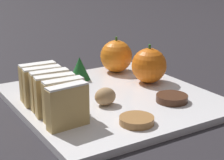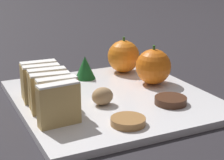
% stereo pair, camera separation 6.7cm
% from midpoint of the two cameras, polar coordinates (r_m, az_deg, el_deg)
% --- Properties ---
extents(ground_plane, '(6.00, 6.00, 0.00)m').
position_cam_midpoint_polar(ground_plane, '(0.69, 2.81, -3.37)').
color(ground_plane, '#28262B').
extents(serving_platter, '(0.34, 0.35, 0.01)m').
position_cam_midpoint_polar(serving_platter, '(0.69, 2.82, -2.91)').
color(serving_platter, white).
rests_on(serving_platter, ground_plane).
extents(stollen_slice_front, '(0.07, 0.02, 0.07)m').
position_cam_midpoint_polar(stollen_slice_front, '(0.55, -4.66, -3.80)').
color(stollen_slice_front, tan).
rests_on(stollen_slice_front, serving_platter).
extents(stollen_slice_second, '(0.06, 0.02, 0.07)m').
position_cam_midpoint_polar(stollen_slice_second, '(0.58, -5.06, -2.83)').
color(stollen_slice_second, tan).
rests_on(stollen_slice_second, serving_platter).
extents(stollen_slice_third, '(0.07, 0.03, 0.07)m').
position_cam_midpoint_polar(stollen_slice_third, '(0.60, -6.17, -2.05)').
color(stollen_slice_third, tan).
rests_on(stollen_slice_third, serving_platter).
extents(stollen_slice_fourth, '(0.07, 0.02, 0.07)m').
position_cam_midpoint_polar(stollen_slice_fourth, '(0.63, -6.76, -1.26)').
color(stollen_slice_fourth, tan).
rests_on(stollen_slice_fourth, serving_platter).
extents(stollen_slice_fifth, '(0.07, 0.02, 0.07)m').
position_cam_midpoint_polar(stollen_slice_fifth, '(0.65, -7.74, -0.60)').
color(stollen_slice_fifth, tan).
rests_on(stollen_slice_fifth, serving_platter).
extents(stollen_slice_sixth, '(0.06, 0.02, 0.07)m').
position_cam_midpoint_polar(stollen_slice_sixth, '(0.68, -8.26, 0.08)').
color(stollen_slice_sixth, tan).
rests_on(stollen_slice_sixth, serving_platter).
extents(orange_near, '(0.07, 0.07, 0.08)m').
position_cam_midpoint_polar(orange_near, '(0.82, 4.14, 3.58)').
color(orange_near, orange).
rests_on(orange_near, serving_platter).
extents(orange_far, '(0.07, 0.07, 0.08)m').
position_cam_midpoint_polar(orange_far, '(0.75, 8.90, 1.98)').
color(orange_far, orange).
rests_on(orange_far, serving_platter).
extents(walnut, '(0.04, 0.03, 0.03)m').
position_cam_midpoint_polar(walnut, '(0.64, 1.57, -2.53)').
color(walnut, tan).
rests_on(walnut, serving_platter).
extents(chocolate_cookie, '(0.06, 0.06, 0.01)m').
position_cam_midpoint_polar(chocolate_cookie, '(0.66, 11.86, -3.13)').
color(chocolate_cookie, '#472819').
rests_on(chocolate_cookie, serving_platter).
extents(gingerbread_cookie, '(0.05, 0.05, 0.01)m').
position_cam_midpoint_polar(gingerbread_cookie, '(0.57, 5.89, -6.33)').
color(gingerbread_cookie, '#A3703D').
rests_on(gingerbread_cookie, serving_platter).
extents(evergreen_sprig, '(0.04, 0.04, 0.05)m').
position_cam_midpoint_polar(evergreen_sprig, '(0.78, -1.65, 1.89)').
color(evergreen_sprig, '#195623').
rests_on(evergreen_sprig, serving_platter).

